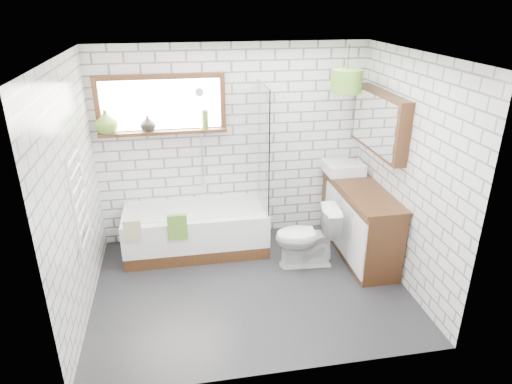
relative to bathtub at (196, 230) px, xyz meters
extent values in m
cube|color=black|center=(0.54, -0.91, -0.29)|extent=(3.40, 2.60, 0.01)
cube|color=white|center=(0.54, -0.91, 2.22)|extent=(3.40, 2.60, 0.01)
cube|color=white|center=(0.54, 0.39, 0.97)|extent=(3.40, 0.01, 2.50)
cube|color=white|center=(0.54, -2.22, 0.97)|extent=(3.40, 0.01, 2.50)
cube|color=white|center=(-1.16, -0.91, 0.97)|extent=(0.01, 2.60, 2.50)
cube|color=white|center=(2.25, -0.91, 0.97)|extent=(0.01, 2.60, 2.50)
cube|color=#321B0D|center=(-0.31, 0.35, 1.52)|extent=(1.52, 0.16, 0.68)
cube|color=white|center=(-1.12, -0.91, 0.92)|extent=(0.06, 0.52, 1.00)
cube|color=#321B0D|center=(2.16, -0.31, 1.37)|extent=(0.16, 1.20, 0.70)
cylinder|color=silver|center=(0.14, 0.35, 1.07)|extent=(0.02, 0.02, 1.30)
cube|color=white|center=(0.00, 0.00, 0.00)|extent=(1.75, 0.77, 0.57)
cube|color=white|center=(0.86, 0.00, 1.03)|extent=(0.02, 0.72, 1.50)
cube|color=#4D7B25|center=(-0.22, -0.39, 0.26)|extent=(0.22, 0.06, 0.30)
cube|color=tan|center=(-0.73, -0.39, 0.26)|extent=(0.19, 0.05, 0.25)
cube|color=#321B0D|center=(1.99, -0.40, 0.16)|extent=(0.50, 1.55, 0.89)
cube|color=white|center=(1.93, 0.10, 0.68)|extent=(0.47, 0.41, 0.14)
cylinder|color=silver|center=(2.09, 0.10, 0.73)|extent=(0.03, 0.03, 0.15)
imported|color=white|center=(1.27, -0.57, 0.09)|extent=(0.47, 0.76, 0.75)
imported|color=#548027|center=(-0.96, 0.32, 1.34)|extent=(0.35, 0.35, 0.28)
imported|color=black|center=(-0.48, 0.32, 1.29)|extent=(0.20, 0.20, 0.19)
cylinder|color=#548027|center=(0.20, 0.32, 1.31)|extent=(0.10, 0.10, 0.23)
cylinder|color=#4D7B25|center=(1.79, -0.13, 1.82)|extent=(0.35, 0.35, 0.26)
camera|label=1|loc=(-0.15, -5.13, 2.71)|focal=32.00mm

